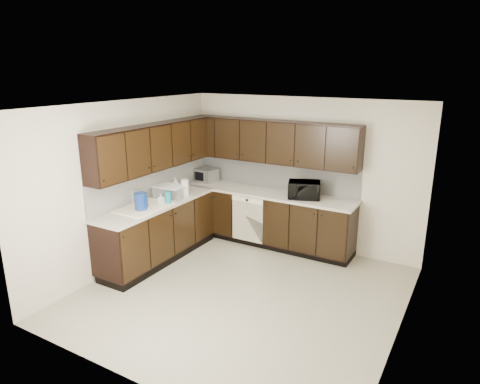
% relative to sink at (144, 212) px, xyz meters
% --- Properties ---
extents(floor, '(4.00, 4.00, 0.00)m').
position_rel_sink_xyz_m(floor, '(1.68, 0.01, -0.88)').
color(floor, '#A49E87').
rests_on(floor, ground).
extents(ceiling, '(4.00, 4.00, 0.00)m').
position_rel_sink_xyz_m(ceiling, '(1.68, 0.01, 1.62)').
color(ceiling, white).
rests_on(ceiling, wall_back).
extents(wall_back, '(4.00, 0.02, 2.50)m').
position_rel_sink_xyz_m(wall_back, '(1.68, 2.01, 0.37)').
color(wall_back, beige).
rests_on(wall_back, floor).
extents(wall_left, '(0.02, 4.00, 2.50)m').
position_rel_sink_xyz_m(wall_left, '(-0.32, 0.01, 0.37)').
color(wall_left, beige).
rests_on(wall_left, floor).
extents(wall_right, '(0.02, 4.00, 2.50)m').
position_rel_sink_xyz_m(wall_right, '(3.68, 0.01, 0.37)').
color(wall_right, beige).
rests_on(wall_right, floor).
extents(wall_front, '(4.00, 0.02, 2.50)m').
position_rel_sink_xyz_m(wall_front, '(1.68, -1.99, 0.37)').
color(wall_front, beige).
rests_on(wall_front, floor).
extents(lower_cabinets, '(3.00, 2.80, 0.90)m').
position_rel_sink_xyz_m(lower_cabinets, '(0.67, 1.12, -0.47)').
color(lower_cabinets, black).
rests_on(lower_cabinets, floor).
extents(countertop, '(3.03, 2.83, 0.04)m').
position_rel_sink_xyz_m(countertop, '(0.67, 1.12, 0.04)').
color(countertop, beige).
rests_on(countertop, lower_cabinets).
extents(backsplash, '(3.00, 2.80, 0.48)m').
position_rel_sink_xyz_m(backsplash, '(0.46, 1.33, 0.30)').
color(backsplash, '#AEAFAB').
rests_on(backsplash, countertop).
extents(upper_cabinets, '(3.00, 2.80, 0.70)m').
position_rel_sink_xyz_m(upper_cabinets, '(0.58, 1.22, 0.89)').
color(upper_cabinets, black).
rests_on(upper_cabinets, wall_back).
extents(dishwasher, '(0.58, 0.04, 0.78)m').
position_rel_sink_xyz_m(dishwasher, '(0.98, 1.42, -0.33)').
color(dishwasher, '#F4EBC8').
rests_on(dishwasher, lower_cabinets).
extents(sink, '(0.54, 0.82, 0.42)m').
position_rel_sink_xyz_m(sink, '(0.00, 0.00, 0.00)').
color(sink, '#F4EBC8').
rests_on(sink, countertop).
extents(microwave, '(0.58, 0.49, 0.28)m').
position_rel_sink_xyz_m(microwave, '(1.87, 1.66, 0.20)').
color(microwave, black).
rests_on(microwave, countertop).
extents(soap_bottle_a, '(0.08, 0.09, 0.17)m').
position_rel_sink_xyz_m(soap_bottle_a, '(0.12, 0.26, 0.15)').
color(soap_bottle_a, gray).
rests_on(soap_bottle_a, countertop).
extents(soap_bottle_b, '(0.11, 0.11, 0.25)m').
position_rel_sink_xyz_m(soap_bottle_b, '(-0.10, 0.90, 0.19)').
color(soap_bottle_b, gray).
rests_on(soap_bottle_b, countertop).
extents(toaster_oven, '(0.43, 0.36, 0.24)m').
position_rel_sink_xyz_m(toaster_oven, '(-0.07, 1.76, 0.18)').
color(toaster_oven, '#ABABAD').
rests_on(toaster_oven, countertop).
extents(storage_bin, '(0.56, 0.49, 0.18)m').
position_rel_sink_xyz_m(storage_bin, '(-0.03, 0.66, 0.15)').
color(storage_bin, silver).
rests_on(storage_bin, countertop).
extents(blue_pitcher, '(0.24, 0.24, 0.27)m').
position_rel_sink_xyz_m(blue_pitcher, '(0.06, -0.10, 0.19)').
color(blue_pitcher, '#103998').
rests_on(blue_pitcher, countertop).
extents(teal_tumbler, '(0.11, 0.11, 0.20)m').
position_rel_sink_xyz_m(teal_tumbler, '(0.20, 0.34, 0.16)').
color(teal_tumbler, '#0D7E8F').
rests_on(teal_tumbler, countertop).
extents(paper_towel_roll, '(0.16, 0.16, 0.27)m').
position_rel_sink_xyz_m(paper_towel_roll, '(0.15, 0.83, 0.19)').
color(paper_towel_roll, silver).
rests_on(paper_towel_roll, countertop).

